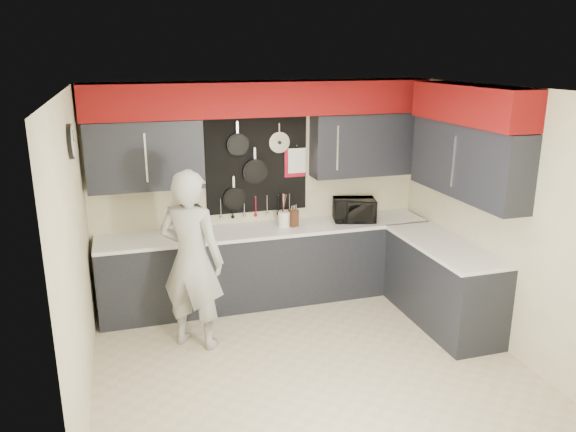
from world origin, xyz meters
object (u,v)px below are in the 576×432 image
object	(u,v)px
microwave	(354,210)
person	(192,260)
coffee_maker	(191,219)
knife_block	(294,218)
utensil_crock	(284,219)

from	to	relation	value
microwave	person	bearing A→B (deg)	-144.86
microwave	coffee_maker	bearing A→B (deg)	-167.00
microwave	coffee_maker	distance (m)	1.97
knife_block	coffee_maker	world-z (taller)	coffee_maker
coffee_maker	person	distance (m)	0.86
knife_block	utensil_crock	bearing A→B (deg)	146.42
coffee_maker	person	size ratio (longest dim) A/B	0.19
knife_block	utensil_crock	world-z (taller)	knife_block
microwave	person	world-z (taller)	person
coffee_maker	person	bearing A→B (deg)	-107.39
utensil_crock	person	xyz separation A→B (m)	(-1.20, -0.83, -0.09)
knife_block	person	distance (m)	1.53
microwave	person	size ratio (longest dim) A/B	0.27
coffee_maker	utensil_crock	bearing A→B (deg)	-10.06
utensil_crock	person	world-z (taller)	person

